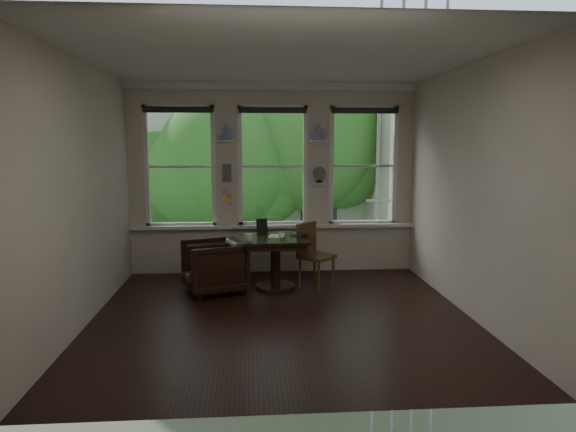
{
  "coord_description": "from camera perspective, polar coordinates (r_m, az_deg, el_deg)",
  "views": [
    {
      "loc": [
        -0.37,
        -5.92,
        2.07
      ],
      "look_at": [
        0.14,
        0.9,
        1.09
      ],
      "focal_mm": 32.0,
      "sensor_mm": 36.0,
      "label": 1
    }
  ],
  "objects": [
    {
      "name": "mug",
      "position": [
        6.96,
        -4.35,
        -2.4
      ],
      "size": [
        0.13,
        0.13,
        0.1
      ],
      "primitive_type": "imported",
      "rotation": [
        0.0,
        0.0,
        0.3
      ],
      "color": "white",
      "rests_on": "table"
    },
    {
      "name": "sticky_notes",
      "position": [
        8.16,
        -6.77,
        2.32
      ],
      "size": [
        0.16,
        0.01,
        0.24
      ],
      "primitive_type": null,
      "color": "pink",
      "rests_on": "ground"
    },
    {
      "name": "window_left",
      "position": [
        8.25,
        -11.86,
        5.4
      ],
      "size": [
        1.1,
        0.12,
        1.9
      ],
      "primitive_type": null,
      "color": "white",
      "rests_on": "ground"
    },
    {
      "name": "tablet",
      "position": [
        7.51,
        -2.91,
        -1.14
      ],
      "size": [
        0.17,
        0.1,
        0.22
      ],
      "primitive_type": "cube",
      "rotation": [
        -0.26,
        0.0,
        0.19
      ],
      "color": "black",
      "rests_on": "table"
    },
    {
      "name": "ceiling",
      "position": [
        6.01,
        -0.74,
        17.06
      ],
      "size": [
        4.5,
        4.5,
        0.0
      ],
      "primitive_type": "plane",
      "rotation": [
        3.14,
        0.0,
        0.0
      ],
      "color": "silver",
      "rests_on": "ground"
    },
    {
      "name": "shelf_right",
      "position": [
        8.15,
        3.47,
        8.34
      ],
      "size": [
        0.26,
        0.16,
        0.03
      ],
      "primitive_type": "cube",
      "color": "white",
      "rests_on": "ground"
    },
    {
      "name": "ground",
      "position": [
        6.28,
        -0.69,
        -11.09
      ],
      "size": [
        4.5,
        4.5,
        0.0
      ],
      "primitive_type": "plane",
      "color": "black",
      "rests_on": "ground"
    },
    {
      "name": "wall_left",
      "position": [
        6.24,
        -21.83,
        2.32
      ],
      "size": [
        0.0,
        4.5,
        4.5
      ],
      "primitive_type": "plane",
      "rotation": [
        1.57,
        0.0,
        1.57
      ],
      "color": "beige",
      "rests_on": "ground"
    },
    {
      "name": "window_center",
      "position": [
        8.19,
        -1.71,
        5.55
      ],
      "size": [
        1.1,
        0.12,
        1.9
      ],
      "primitive_type": null,
      "color": "white",
      "rests_on": "ground"
    },
    {
      "name": "cushion_red",
      "position": [
        7.2,
        -8.23,
        -4.94
      ],
      "size": [
        0.45,
        0.45,
        0.06
      ],
      "primitive_type": "cube",
      "color": "maroon",
      "rests_on": "armchair_left"
    },
    {
      "name": "vase_left",
      "position": [
        8.08,
        -6.9,
        9.28
      ],
      "size": [
        0.24,
        0.24,
        0.25
      ],
      "primitive_type": "imported",
      "color": "silver",
      "rests_on": "shelf_left"
    },
    {
      "name": "wall_right",
      "position": [
        6.5,
        19.52,
        2.65
      ],
      "size": [
        0.0,
        4.5,
        4.5
      ],
      "primitive_type": "plane",
      "rotation": [
        1.57,
        0.0,
        -1.57
      ],
      "color": "beige",
      "rests_on": "ground"
    },
    {
      "name": "wall_back",
      "position": [
        8.2,
        -1.7,
        4.15
      ],
      "size": [
        4.5,
        0.0,
        4.5
      ],
      "primitive_type": "plane",
      "rotation": [
        1.57,
        0.0,
        0.0
      ],
      "color": "beige",
      "rests_on": "ground"
    },
    {
      "name": "papers",
      "position": [
        7.32,
        -1.19,
        -2.23
      ],
      "size": [
        0.27,
        0.34,
        0.0
      ],
      "primitive_type": "cube",
      "rotation": [
        0.0,
        0.0,
        -0.2
      ],
      "color": "silver",
      "rests_on": "table"
    },
    {
      "name": "intercom",
      "position": [
        8.12,
        -6.81,
        4.77
      ],
      "size": [
        0.14,
        0.06,
        0.28
      ],
      "primitive_type": "cube",
      "color": "#59544F",
      "rests_on": "ground"
    },
    {
      "name": "table",
      "position": [
        7.31,
        -1.4,
        -5.26
      ],
      "size": [
        0.9,
        0.9,
        0.75
      ],
      "primitive_type": null,
      "color": "black",
      "rests_on": "ground"
    },
    {
      "name": "laptop",
      "position": [
        7.32,
        1.43,
        -2.15
      ],
      "size": [
        0.33,
        0.24,
        0.02
      ],
      "primitive_type": "imported",
      "rotation": [
        0.0,
        0.0,
        -0.14
      ],
      "color": "black",
      "rests_on": "table"
    },
    {
      "name": "armchair_left",
      "position": [
        7.22,
        -8.22,
        -5.59
      ],
      "size": [
        1.01,
        0.99,
        0.73
      ],
      "primitive_type": "imported",
      "rotation": [
        0.0,
        0.0,
        -1.26
      ],
      "color": "black",
      "rests_on": "ground"
    },
    {
      "name": "vase_right",
      "position": [
        8.15,
        3.48,
        9.32
      ],
      "size": [
        0.24,
        0.24,
        0.25
      ],
      "primitive_type": "imported",
      "color": "silver",
      "rests_on": "shelf_right"
    },
    {
      "name": "shelf_left",
      "position": [
        8.08,
        -6.88,
        8.3
      ],
      "size": [
        0.26,
        0.16,
        0.03
      ],
      "primitive_type": "cube",
      "color": "white",
      "rests_on": "ground"
    },
    {
      "name": "side_chair_right",
      "position": [
        7.38,
        3.2,
        -4.47
      ],
      "size": [
        0.59,
        0.59,
        0.92
      ],
      "primitive_type": null,
      "rotation": [
        0.0,
        0.0,
        0.78
      ],
      "color": "#4D341B",
      "rests_on": "ground"
    },
    {
      "name": "desk_fan",
      "position": [
        8.14,
        3.46,
        4.33
      ],
      "size": [
        0.2,
        0.2,
        0.24
      ],
      "primitive_type": null,
      "color": "#59544F",
      "rests_on": "ground"
    },
    {
      "name": "window_right",
      "position": [
        8.38,
        8.3,
        5.53
      ],
      "size": [
        1.1,
        0.12,
        1.9
      ],
      "primitive_type": null,
      "color": "white",
      "rests_on": "ground"
    },
    {
      "name": "drinking_glass",
      "position": [
        7.11,
        -0.59,
        -2.18
      ],
      "size": [
        0.13,
        0.13,
        0.09
      ],
      "primitive_type": "imported",
      "rotation": [
        0.0,
        0.0,
        0.16
      ],
      "color": "white",
      "rests_on": "table"
    },
    {
      "name": "wall_front",
      "position": [
        3.73,
        1.45,
        -0.62
      ],
      "size": [
        4.5,
        0.0,
        4.5
      ],
      "primitive_type": "plane",
      "rotation": [
        -1.57,
        0.0,
        0.0
      ],
      "color": "beige",
      "rests_on": "ground"
    }
  ]
}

